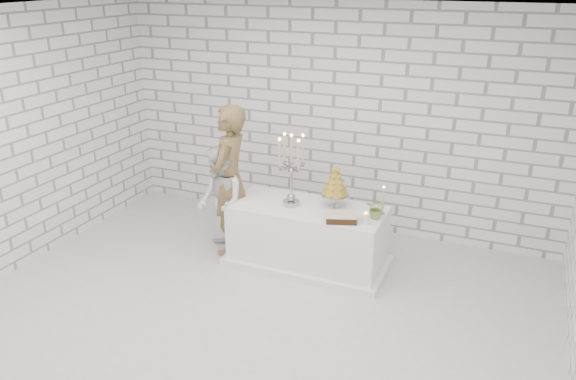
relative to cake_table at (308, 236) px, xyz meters
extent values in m
cube|color=silver|center=(-0.14, -1.24, -0.38)|extent=(6.00, 5.00, 0.01)
cube|color=white|center=(-0.14, -1.24, 2.62)|extent=(6.00, 5.00, 0.01)
cube|color=white|center=(-0.14, 1.26, 1.12)|extent=(6.00, 0.01, 3.00)
cube|color=white|center=(-0.14, -3.74, 1.12)|extent=(6.00, 0.01, 3.00)
cube|color=white|center=(-3.14, -1.24, 1.12)|extent=(0.01, 5.00, 3.00)
cube|color=white|center=(0.00, 0.00, 0.00)|extent=(1.80, 0.80, 0.75)
imported|color=brown|center=(-1.01, -0.03, 0.56)|extent=(0.52, 0.73, 1.88)
imported|color=silver|center=(-1.08, -0.17, 0.32)|extent=(0.84, 0.86, 1.39)
cube|color=black|center=(0.48, -0.22, 0.42)|extent=(0.39, 0.33, 0.08)
cylinder|color=white|center=(0.75, -0.19, 0.44)|extent=(0.09, 0.09, 0.12)
cylinder|color=#BFB388|center=(0.85, 0.13, 0.54)|extent=(0.07, 0.07, 0.32)
imported|color=#587331|center=(0.81, -0.01, 0.50)|extent=(0.23, 0.20, 0.24)
camera|label=1|loc=(2.15, -5.67, 2.97)|focal=35.18mm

